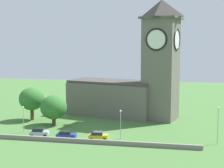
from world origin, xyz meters
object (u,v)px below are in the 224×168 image
(car_blue, at_px, (66,135))
(car_silver, at_px, (39,132))
(tree_churchyard, at_px, (32,99))
(car_yellow, at_px, (98,136))
(streetlamp_west_mid, at_px, (121,119))
(streetlamp_west_end, at_px, (23,115))
(streetlamp_central, at_px, (218,120))
(tree_by_tower, at_px, (54,107))
(church, at_px, (134,81))

(car_blue, bearing_deg, car_silver, 176.56)
(car_silver, distance_m, tree_churchyard, 18.35)
(car_yellow, bearing_deg, car_silver, 179.89)
(streetlamp_west_mid, bearing_deg, streetlamp_west_end, 177.12)
(streetlamp_west_mid, relative_size, streetlamp_central, 0.82)
(car_blue, bearing_deg, streetlamp_central, 3.90)
(tree_churchyard, xyz_separation_m, tree_by_tower, (7.80, -4.25, -1.21))
(car_yellow, relative_size, streetlamp_west_end, 0.70)
(streetlamp_central, bearing_deg, car_blue, -176.10)
(streetlamp_west_end, distance_m, tree_churchyard, 13.47)
(streetlamp_west_end, height_order, tree_churchyard, tree_churchyard)
(streetlamp_west_end, bearing_deg, streetlamp_west_mid, -2.88)
(church, relative_size, car_blue, 7.42)
(streetlamp_west_end, bearing_deg, car_yellow, -8.28)
(car_silver, bearing_deg, tree_by_tower, 93.78)
(tree_by_tower, bearing_deg, car_blue, -58.24)
(church, distance_m, tree_by_tower, 23.87)
(streetlamp_central, bearing_deg, streetlamp_west_mid, -179.15)
(streetlamp_west_mid, bearing_deg, tree_churchyard, 152.27)
(car_silver, height_order, streetlamp_central, streetlamp_central)
(car_silver, xyz_separation_m, streetlamp_west_end, (-4.89, 2.65, 3.24))
(church, bearing_deg, streetlamp_central, -48.71)
(streetlamp_central, height_order, tree_churchyard, tree_churchyard)
(car_blue, bearing_deg, tree_churchyard, 133.33)
(streetlamp_west_mid, xyz_separation_m, tree_by_tower, (-18.91, 9.78, 0.19))
(car_silver, bearing_deg, car_yellow, -0.11)
(car_yellow, relative_size, tree_by_tower, 0.57)
(car_blue, bearing_deg, streetlamp_west_mid, 9.12)
(streetlamp_central, bearing_deg, streetlamp_west_end, 178.86)
(church, bearing_deg, streetlamp_west_end, -135.05)
(streetlamp_central, bearing_deg, car_yellow, -175.82)
(streetlamp_west_mid, distance_m, streetlamp_central, 20.23)
(car_blue, height_order, tree_churchyard, tree_churchyard)
(church, distance_m, car_blue, 29.52)
(car_yellow, xyz_separation_m, streetlamp_west_mid, (4.65, 1.52, 3.43))
(tree_churchyard, distance_m, tree_by_tower, 8.96)
(car_blue, xyz_separation_m, tree_by_tower, (-7.22, 11.66, 3.68))
(car_blue, height_order, streetlamp_west_mid, streetlamp_west_mid)
(church, xyz_separation_m, streetlamp_central, (20.61, -23.47, -5.00))
(car_blue, xyz_separation_m, car_yellow, (7.04, 0.36, 0.05))
(tree_churchyard, bearing_deg, streetlamp_west_mid, -27.73)
(streetlamp_west_end, distance_m, streetlamp_west_mid, 23.08)
(car_yellow, distance_m, tree_by_tower, 18.55)
(car_yellow, distance_m, streetlamp_west_end, 18.88)
(church, distance_m, streetlamp_central, 31.64)
(car_blue, distance_m, car_yellow, 7.05)
(car_silver, xyz_separation_m, car_blue, (6.47, -0.39, -0.10))
(car_blue, xyz_separation_m, streetlamp_west_mid, (11.69, 1.88, 3.48))
(tree_by_tower, bearing_deg, car_yellow, -38.40)
(streetlamp_west_end, xyz_separation_m, tree_churchyard, (-3.65, 12.88, 1.54))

